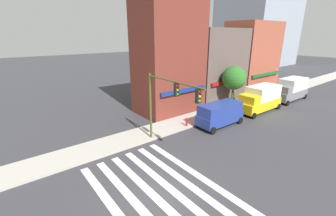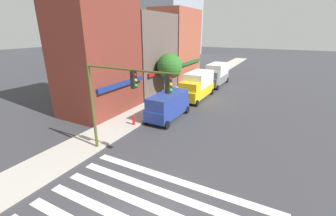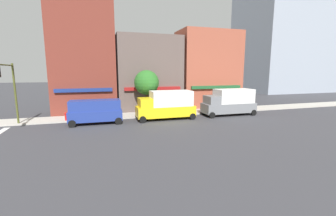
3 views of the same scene
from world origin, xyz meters
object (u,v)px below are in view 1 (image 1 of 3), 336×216
pedestrian_green_top (234,97)px  fire_hydrant (187,121)px  van_blue (220,113)px  box_truck_yellow (260,98)px  box_truck_grey (290,89)px  pedestrian_grey_coat (268,92)px  street_tree (234,78)px  traffic_signal (168,98)px

pedestrian_green_top → fire_hydrant: size_ratio=2.10×
pedestrian_green_top → van_blue: bearing=-168.5°
box_truck_yellow → pedestrian_green_top: bearing=97.0°
van_blue → box_truck_grey: (14.94, 0.00, 0.30)m
box_truck_yellow → pedestrian_grey_coat: size_ratio=3.52×
pedestrian_green_top → street_tree: street_tree is taller
traffic_signal → street_tree: (12.85, 3.45, -0.51)m
box_truck_grey → pedestrian_grey_coat: (-1.99, 2.08, -0.51)m
street_tree → fire_hydrant: bearing=-172.7°
box_truck_yellow → box_truck_grey: (7.70, 0.00, 0.00)m
box_truck_yellow → pedestrian_grey_coat: bearing=20.7°
box_truck_grey → van_blue: bearing=-179.1°
box_truck_grey → traffic_signal: bearing=-177.4°
box_truck_yellow → fire_hydrant: (-10.17, 1.70, -0.97)m
traffic_signal → pedestrian_grey_coat: traffic_signal is taller
traffic_signal → van_blue: size_ratio=1.23×
pedestrian_green_top → fire_hydrant: bearing=175.0°
traffic_signal → box_truck_grey: size_ratio=0.99×
fire_hydrant → van_blue: bearing=-30.1°
fire_hydrant → street_tree: bearing=7.3°
box_truck_yellow → pedestrian_green_top: box_truck_yellow is taller
box_truck_grey → pedestrian_grey_coat: 2.93m
pedestrian_green_top → pedestrian_grey_coat: same height
box_truck_yellow → pedestrian_grey_coat: (5.71, 2.08, -0.51)m
box_truck_yellow → street_tree: (-1.53, 2.80, 2.21)m
van_blue → pedestrian_grey_coat: bearing=10.0°
van_blue → street_tree: street_tree is taller
pedestrian_grey_coat → pedestrian_green_top: bearing=133.6°
traffic_signal → fire_hydrant: traffic_signal is taller
traffic_signal → street_tree: size_ratio=1.22×
fire_hydrant → street_tree: size_ratio=0.17×
fire_hydrant → street_tree: street_tree is taller
van_blue → fire_hydrant: (-2.93, 1.70, -0.67)m
traffic_signal → box_truck_grey: traffic_signal is taller
traffic_signal → street_tree: traffic_signal is taller
van_blue → box_truck_grey: 14.94m
box_truck_grey → fire_hydrant: bearing=175.5°
van_blue → pedestrian_grey_coat: size_ratio=2.84×
pedestrian_green_top → box_truck_yellow: bearing=-98.1°
box_truck_yellow → fire_hydrant: 10.35m
fire_hydrant → pedestrian_grey_coat: bearing=1.4°
box_truck_grey → street_tree: bearing=164.0°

